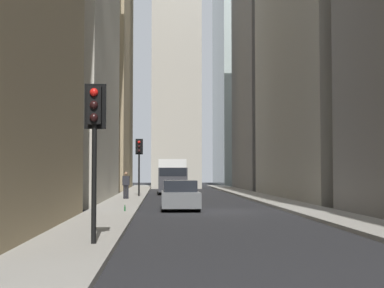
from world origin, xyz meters
TOP-DOWN VIEW (x-y plane):
  - ground_plane at (0.00, 0.00)m, footprint 135.00×135.00m
  - sidewalk_right at (0.00, 4.50)m, footprint 90.00×2.20m
  - sidewalk_left at (0.00, -4.50)m, footprint 90.00×2.20m
  - building_left_far at (29.69, -10.60)m, footprint 14.26×10.00m
  - building_right_far at (31.58, 10.59)m, footprint 16.26×10.50m
  - building_right_midfar at (9.83, 10.59)m, footprint 16.64×10.50m
  - church_spire at (36.43, 0.67)m, footprint 5.90×5.90m
  - delivery_truck at (20.59, 1.40)m, footprint 6.46×2.25m
  - hatchback_grey at (1.24, 1.40)m, footprint 4.30×1.78m
  - traffic_light_foreground at (-12.61, 3.92)m, footprint 0.43×0.52m
  - traffic_light_midblock at (13.43, 3.85)m, footprint 0.43×0.52m
  - pedestrian at (9.49, 4.51)m, footprint 0.26×0.44m
  - discarded_bottle at (-1.66, 3.87)m, footprint 0.07×0.07m

SIDE VIEW (x-z plane):
  - ground_plane at x=0.00m, z-range 0.00..0.00m
  - sidewalk_right at x=0.00m, z-range 0.00..0.14m
  - sidewalk_left at x=0.00m, z-range 0.00..0.14m
  - discarded_bottle at x=-1.66m, z-range 0.11..0.38m
  - hatchback_grey at x=1.24m, z-range -0.04..1.37m
  - pedestrian at x=9.49m, z-range 0.21..1.90m
  - delivery_truck at x=20.59m, z-range 0.04..2.88m
  - traffic_light_foreground at x=-12.61m, z-range 1.04..4.88m
  - traffic_light_midblock at x=13.43m, z-range 1.08..5.07m
  - building_left_far at x=29.69m, z-range 0.00..21.80m
  - building_right_midfar at x=9.83m, z-range 0.01..24.57m
  - building_right_far at x=31.58m, z-range 0.01..31.36m
  - church_spire at x=36.43m, z-range 0.89..38.60m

